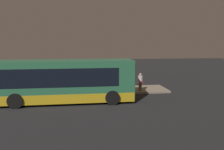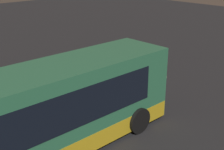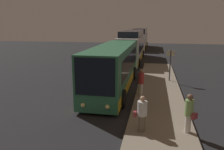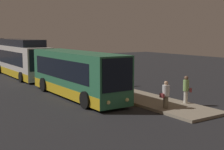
{
  "view_description": "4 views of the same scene",
  "coord_description": "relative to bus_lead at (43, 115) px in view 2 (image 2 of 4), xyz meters",
  "views": [
    {
      "loc": [
        2.13,
        -16.99,
        4.69
      ],
      "look_at": [
        4.4,
        0.4,
        1.97
      ],
      "focal_mm": 35.0,
      "sensor_mm": 36.0,
      "label": 1
    },
    {
      "loc": [
        -4.24,
        -8.85,
        6.72
      ],
      "look_at": [
        4.4,
        0.4,
        1.97
      ],
      "focal_mm": 50.0,
      "sensor_mm": 36.0,
      "label": 2
    },
    {
      "loc": [
        16.26,
        2.72,
        4.82
      ],
      "look_at": [
        4.4,
        0.4,
        1.97
      ],
      "focal_mm": 35.0,
      "sensor_mm": 36.0,
      "label": 3
    },
    {
      "loc": [
        20.61,
        -10.31,
        4.57
      ],
      "look_at": [
        4.4,
        0.4,
        1.97
      ],
      "focal_mm": 50.0,
      "sensor_mm": 36.0,
      "label": 4
    }
  ],
  "objects": [
    {
      "name": "suitcase",
      "position": [
        1.32,
        2.05,
        -1.18
      ],
      "size": [
        0.35,
        0.24,
        0.8
      ],
      "color": "beige",
      "rests_on": "platform"
    },
    {
      "name": "passenger_with_bags",
      "position": [
        6.47,
        4.5,
        -0.51
      ],
      "size": [
        0.6,
        0.61,
        1.75
      ],
      "rotation": [
        0.0,
        0.0,
        -0.73
      ],
      "color": "silver",
      "rests_on": "platform"
    },
    {
      "name": "passenger_waiting",
      "position": [
        6.74,
        2.49,
        -0.6
      ],
      "size": [
        0.44,
        0.61,
        1.63
      ],
      "rotation": [
        0.0,
        0.0,
        -3.12
      ],
      "color": "#6B604C",
      "rests_on": "platform"
    },
    {
      "name": "bus_lead",
      "position": [
        0.0,
        0.0,
        0.0
      ],
      "size": [
        10.77,
        2.7,
        3.27
      ],
      "color": "#2D704C",
      "rests_on": "ground"
    },
    {
      "name": "passenger_boarding",
      "position": [
        1.83,
        2.15,
        -0.47
      ],
      "size": [
        0.5,
        0.5,
        1.81
      ],
      "rotation": [
        0.0,
        0.0,
        -1.08
      ],
      "color": "silver",
      "rests_on": "platform"
    }
  ]
}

